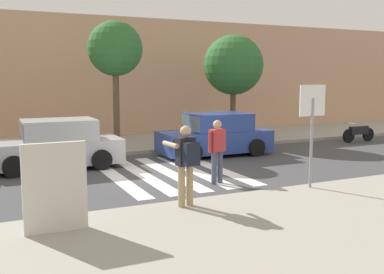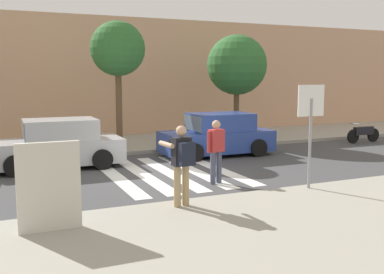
{
  "view_description": "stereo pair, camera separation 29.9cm",
  "coord_description": "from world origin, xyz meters",
  "px_view_note": "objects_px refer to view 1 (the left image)",
  "views": [
    {
      "loc": [
        -5.0,
        -12.14,
        2.87
      ],
      "look_at": [
        0.6,
        -0.2,
        1.1
      ],
      "focal_mm": 42.0,
      "sensor_mm": 36.0,
      "label": 1
    },
    {
      "loc": [
        -4.73,
        -12.26,
        2.87
      ],
      "look_at": [
        0.6,
        -0.2,
        1.1
      ],
      "focal_mm": 42.0,
      "sensor_mm": 36.0,
      "label": 2
    }
  ],
  "objects_px": {
    "pedestrian_crossing": "(217,148)",
    "parked_car_blue": "(216,136)",
    "street_tree_center": "(115,50)",
    "advertising_board": "(55,187)",
    "stop_sign": "(312,113)",
    "parked_car_silver": "(56,146)",
    "street_tree_east": "(233,65)",
    "photographer_with_backpack": "(186,159)",
    "motorcycle": "(359,133)"
  },
  "relations": [
    {
      "from": "street_tree_center",
      "to": "stop_sign",
      "type": "bearing_deg",
      "value": -71.73
    },
    {
      "from": "pedestrian_crossing",
      "to": "motorcycle",
      "type": "xyz_separation_m",
      "value": [
        9.42,
        4.25,
        -0.56
      ]
    },
    {
      "from": "photographer_with_backpack",
      "to": "street_tree_center",
      "type": "distance_m",
      "value": 8.73
    },
    {
      "from": "photographer_with_backpack",
      "to": "street_tree_center",
      "type": "bearing_deg",
      "value": 84.3
    },
    {
      "from": "stop_sign",
      "to": "street_tree_east",
      "type": "bearing_deg",
      "value": 72.34
    },
    {
      "from": "stop_sign",
      "to": "parked_car_silver",
      "type": "bearing_deg",
      "value": 132.21
    },
    {
      "from": "stop_sign",
      "to": "pedestrian_crossing",
      "type": "bearing_deg",
      "value": 131.55
    },
    {
      "from": "stop_sign",
      "to": "pedestrian_crossing",
      "type": "xyz_separation_m",
      "value": [
        -1.63,
        1.84,
        -1.02
      ]
    },
    {
      "from": "street_tree_center",
      "to": "parked_car_blue",
      "type": "bearing_deg",
      "value": -36.09
    },
    {
      "from": "pedestrian_crossing",
      "to": "street_tree_center",
      "type": "distance_m",
      "value": 6.93
    },
    {
      "from": "stop_sign",
      "to": "advertising_board",
      "type": "xyz_separation_m",
      "value": [
        -6.21,
        -0.65,
        -1.05
      ]
    },
    {
      "from": "stop_sign",
      "to": "photographer_with_backpack",
      "type": "xyz_separation_m",
      "value": [
        -3.48,
        -0.22,
        -0.82
      ]
    },
    {
      "from": "photographer_with_backpack",
      "to": "pedestrian_crossing",
      "type": "height_order",
      "value": "photographer_with_backpack"
    },
    {
      "from": "pedestrian_crossing",
      "to": "parked_car_blue",
      "type": "relative_size",
      "value": 0.42
    },
    {
      "from": "stop_sign",
      "to": "motorcycle",
      "type": "height_order",
      "value": "stop_sign"
    },
    {
      "from": "pedestrian_crossing",
      "to": "street_tree_east",
      "type": "distance_m",
      "value": 8.17
    },
    {
      "from": "stop_sign",
      "to": "street_tree_center",
      "type": "bearing_deg",
      "value": 108.27
    },
    {
      "from": "street_tree_center",
      "to": "advertising_board",
      "type": "xyz_separation_m",
      "value": [
        -3.56,
        -8.69,
        -2.94
      ]
    },
    {
      "from": "photographer_with_backpack",
      "to": "motorcycle",
      "type": "distance_m",
      "value": 12.94
    },
    {
      "from": "photographer_with_backpack",
      "to": "street_tree_east",
      "type": "xyz_separation_m",
      "value": [
        6.14,
        8.59,
        2.2
      ]
    },
    {
      "from": "pedestrian_crossing",
      "to": "advertising_board",
      "type": "height_order",
      "value": "advertising_board"
    },
    {
      "from": "stop_sign",
      "to": "pedestrian_crossing",
      "type": "distance_m",
      "value": 2.66
    },
    {
      "from": "stop_sign",
      "to": "advertising_board",
      "type": "relative_size",
      "value": 1.59
    },
    {
      "from": "motorcycle",
      "to": "street_tree_east",
      "type": "distance_m",
      "value": 6.34
    },
    {
      "from": "pedestrian_crossing",
      "to": "stop_sign",
      "type": "bearing_deg",
      "value": -48.45
    },
    {
      "from": "motorcycle",
      "to": "street_tree_center",
      "type": "height_order",
      "value": "street_tree_center"
    },
    {
      "from": "photographer_with_backpack",
      "to": "street_tree_center",
      "type": "xyz_separation_m",
      "value": [
        0.82,
        8.26,
        2.72
      ]
    },
    {
      "from": "photographer_with_backpack",
      "to": "advertising_board",
      "type": "relative_size",
      "value": 1.08
    },
    {
      "from": "parked_car_blue",
      "to": "advertising_board",
      "type": "relative_size",
      "value": 2.56
    },
    {
      "from": "parked_car_silver",
      "to": "stop_sign",
      "type": "bearing_deg",
      "value": -47.79
    },
    {
      "from": "photographer_with_backpack",
      "to": "parked_car_silver",
      "type": "xyz_separation_m",
      "value": [
        -1.77,
        6.01,
        -0.44
      ]
    },
    {
      "from": "photographer_with_backpack",
      "to": "motorcycle",
      "type": "relative_size",
      "value": 0.98
    },
    {
      "from": "photographer_with_backpack",
      "to": "street_tree_east",
      "type": "height_order",
      "value": "street_tree_east"
    },
    {
      "from": "street_tree_center",
      "to": "advertising_board",
      "type": "relative_size",
      "value": 3.01
    },
    {
      "from": "street_tree_center",
      "to": "street_tree_east",
      "type": "xyz_separation_m",
      "value": [
        5.32,
        0.33,
        -0.51
      ]
    },
    {
      "from": "pedestrian_crossing",
      "to": "motorcycle",
      "type": "bearing_deg",
      "value": 24.28
    },
    {
      "from": "pedestrian_crossing",
      "to": "street_tree_center",
      "type": "xyz_separation_m",
      "value": [
        -1.02,
        6.2,
        2.91
      ]
    },
    {
      "from": "stop_sign",
      "to": "motorcycle",
      "type": "relative_size",
      "value": 1.44
    },
    {
      "from": "parked_car_blue",
      "to": "motorcycle",
      "type": "height_order",
      "value": "parked_car_blue"
    },
    {
      "from": "pedestrian_crossing",
      "to": "parked_car_blue",
      "type": "bearing_deg",
      "value": 62.42
    },
    {
      "from": "street_tree_east",
      "to": "advertising_board",
      "type": "xyz_separation_m",
      "value": [
        -8.88,
        -9.02,
        -2.43
      ]
    },
    {
      "from": "parked_car_blue",
      "to": "street_tree_east",
      "type": "relative_size",
      "value": 0.9
    },
    {
      "from": "stop_sign",
      "to": "parked_car_silver",
      "type": "relative_size",
      "value": 0.62
    },
    {
      "from": "parked_car_silver",
      "to": "street_tree_center",
      "type": "xyz_separation_m",
      "value": [
        2.6,
        2.25,
        3.16
      ]
    },
    {
      "from": "parked_car_silver",
      "to": "parked_car_blue",
      "type": "distance_m",
      "value": 5.69
    },
    {
      "from": "parked_car_silver",
      "to": "parked_car_blue",
      "type": "height_order",
      "value": "same"
    },
    {
      "from": "photographer_with_backpack",
      "to": "parked_car_blue",
      "type": "bearing_deg",
      "value": 56.94
    },
    {
      "from": "motorcycle",
      "to": "stop_sign",
      "type": "bearing_deg",
      "value": -141.98
    },
    {
      "from": "parked_car_blue",
      "to": "street_tree_center",
      "type": "height_order",
      "value": "street_tree_center"
    },
    {
      "from": "pedestrian_crossing",
      "to": "parked_car_blue",
      "type": "xyz_separation_m",
      "value": [
        2.06,
        3.95,
        -0.25
      ]
    }
  ]
}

